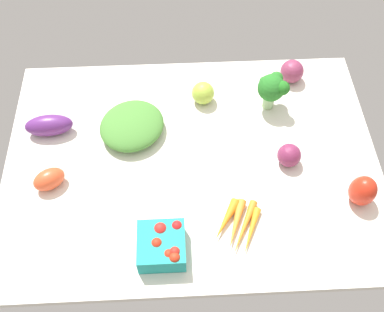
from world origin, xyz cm
name	(u,v)px	position (x,y,z in cm)	size (l,w,h in cm)	color
tablecloth	(192,162)	(0.00, 0.00, 1.00)	(104.00, 76.00, 2.00)	silver
leafy_greens_clump	(132,125)	(-16.73, 10.80, 4.88)	(19.02, 17.73, 5.77)	#447F32
red_onion_center	(292,71)	(32.53, 29.21, 5.61)	(7.21, 7.21, 7.21)	#82304F
eggplant	(49,125)	(-40.39, 11.82, 5.10)	(13.61, 6.20, 6.20)	#5B276E
red_onion_near_basket	(289,155)	(26.46, -1.88, 5.25)	(6.51, 6.51, 6.51)	#752649
bell_pepper_red	(363,191)	(42.99, -14.64, 6.66)	(6.96, 6.96, 9.31)	red
berry_basket	(162,245)	(-8.41, -26.47, 5.31)	(11.47, 11.47, 7.00)	teal
roma_tomato	(49,179)	(-38.18, -6.13, 4.81)	(8.53, 5.61, 5.61)	#DD4D29
broccoli_head	(272,88)	(24.23, 18.75, 9.87)	(8.88, 8.72, 12.07)	#96BE83
heirloom_tomato_green	(203,93)	(4.37, 21.71, 5.43)	(6.85, 6.85, 6.85)	#9EBB3C
carrot_bunch	(238,225)	(10.48, -21.08, 3.21)	(13.60, 15.92, 2.73)	orange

